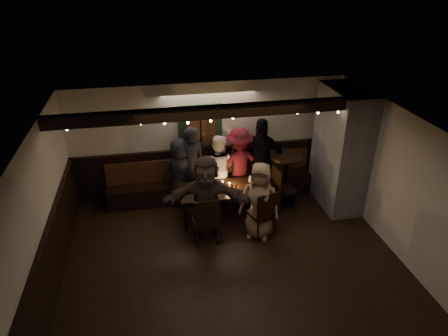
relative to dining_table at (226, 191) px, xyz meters
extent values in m
cube|color=black|center=(-0.16, -1.40, -0.63)|extent=(6.00, 5.00, 0.01)
cube|color=black|center=(-0.16, -1.40, 1.98)|extent=(6.00, 5.00, 0.01)
cube|color=beige|center=(-0.16, 1.11, 0.68)|extent=(6.00, 0.01, 2.60)
cube|color=beige|center=(-3.16, -1.40, 0.68)|extent=(0.01, 5.00, 2.60)
cube|color=beige|center=(2.85, -1.40, 0.68)|extent=(0.01, 5.00, 2.60)
cube|color=black|center=(-0.16, 1.08, -0.07)|extent=(6.00, 0.05, 1.10)
cube|color=black|center=(-3.13, -1.40, -0.07)|extent=(0.05, 5.00, 1.10)
cube|color=slate|center=(2.49, 0.10, 0.68)|extent=(0.70, 1.40, 2.60)
cube|color=black|center=(-0.16, 0.83, -0.40)|extent=(4.60, 0.45, 0.45)
cube|color=#512810|center=(-0.16, 1.01, 0.08)|extent=(4.60, 0.06, 0.50)
cube|color=#1F3F21|center=(-0.36, 1.04, 1.03)|extent=(0.95, 0.04, 1.00)
cube|color=#512810|center=(-0.36, 0.98, 1.03)|extent=(0.64, 0.12, 0.76)
cube|color=black|center=(-0.16, -0.40, 1.87)|extent=(6.00, 0.16, 0.22)
sphere|color=#FFE599|center=(-2.76, -0.42, 1.74)|extent=(0.04, 0.04, 0.04)
sphere|color=#FFE599|center=(-2.36, -0.42, 1.76)|extent=(0.04, 0.04, 0.04)
sphere|color=#FFE599|center=(-1.96, -0.42, 1.77)|extent=(0.04, 0.04, 0.04)
sphere|color=#FFE599|center=(-1.56, -0.42, 1.75)|extent=(0.04, 0.04, 0.04)
sphere|color=#FFE599|center=(-1.16, -0.42, 1.72)|extent=(0.04, 0.04, 0.04)
sphere|color=#FFE599|center=(-0.76, -0.42, 1.71)|extent=(0.04, 0.04, 0.04)
sphere|color=#FFE599|center=(-0.36, -0.42, 1.71)|extent=(0.04, 0.04, 0.04)
sphere|color=#FFE599|center=(0.04, -0.42, 1.74)|extent=(0.04, 0.04, 0.04)
sphere|color=#FFE599|center=(0.44, -0.42, 1.76)|extent=(0.04, 0.04, 0.04)
sphere|color=#FFE599|center=(0.84, -0.42, 1.77)|extent=(0.04, 0.04, 0.04)
sphere|color=#FFE599|center=(1.24, -0.42, 1.75)|extent=(0.04, 0.04, 0.04)
sphere|color=#FFE599|center=(1.64, -0.42, 1.72)|extent=(0.04, 0.04, 0.04)
sphere|color=#FFE599|center=(2.04, -0.42, 1.71)|extent=(0.04, 0.04, 0.04)
sphere|color=#FFE599|center=(2.44, -0.42, 1.71)|extent=(0.04, 0.04, 0.04)
cube|color=black|center=(0.00, 0.00, 0.03)|extent=(1.91, 0.82, 0.05)
cylinder|color=black|center=(-0.88, -0.33, -0.31)|extent=(0.06, 0.06, 0.63)
cylinder|color=black|center=(-0.88, 0.34, -0.31)|extent=(0.06, 0.06, 0.63)
cylinder|color=black|center=(0.88, -0.33, -0.31)|extent=(0.06, 0.06, 0.63)
cylinder|color=black|center=(0.88, 0.34, -0.31)|extent=(0.06, 0.06, 0.63)
cylinder|color=#BF7226|center=(-0.70, 0.04, 0.12)|extent=(0.06, 0.06, 0.13)
cylinder|color=#BF7226|center=(-0.43, -0.14, 0.12)|extent=(0.06, 0.06, 0.13)
cylinder|color=silver|center=(-0.06, 0.12, 0.12)|extent=(0.06, 0.06, 0.13)
cylinder|color=#BF7226|center=(0.19, -0.07, 0.12)|extent=(0.06, 0.06, 0.13)
cylinder|color=silver|center=(0.56, 0.19, 0.12)|extent=(0.06, 0.06, 0.13)
cylinder|color=#BF7226|center=(0.72, -0.19, 0.12)|extent=(0.06, 0.06, 0.13)
cylinder|color=white|center=(-0.51, -0.27, 0.06)|extent=(0.24, 0.24, 0.01)
cube|color=#B2B2B7|center=(0.00, -0.04, 0.08)|extent=(0.15, 0.09, 0.05)
cylinder|color=#990C0C|center=(-0.02, -0.04, 0.13)|extent=(0.03, 0.03, 0.15)
cylinder|color=gold|center=(0.03, -0.04, 0.13)|extent=(0.03, 0.03, 0.15)
cylinder|color=silver|center=(0.09, 0.05, 0.09)|extent=(0.05, 0.05, 0.07)
sphere|color=#FFB24C|center=(0.09, 0.05, 0.15)|extent=(0.03, 0.03, 0.03)
cube|color=black|center=(-0.54, -0.74, -0.15)|extent=(0.48, 0.48, 0.04)
cube|color=black|center=(-0.54, -0.95, 0.14)|extent=(0.47, 0.06, 0.53)
cylinder|color=black|center=(-0.36, -0.55, -0.40)|extent=(0.04, 0.04, 0.45)
cylinder|color=black|center=(-0.35, -0.92, -0.40)|extent=(0.04, 0.04, 0.45)
cylinder|color=black|center=(-0.74, -0.56, -0.40)|extent=(0.04, 0.04, 0.45)
cylinder|color=black|center=(-0.73, -0.94, -0.40)|extent=(0.04, 0.04, 0.45)
cube|color=black|center=(0.56, -0.75, -0.14)|extent=(0.57, 0.57, 0.04)
cube|color=black|center=(0.62, -0.96, 0.15)|extent=(0.46, 0.16, 0.54)
cylinder|color=black|center=(0.70, -0.52, -0.40)|extent=(0.04, 0.04, 0.46)
cylinder|color=black|center=(0.79, -0.89, -0.40)|extent=(0.04, 0.04, 0.46)
cylinder|color=black|center=(0.33, -0.62, -0.40)|extent=(0.04, 0.04, 0.46)
cylinder|color=black|center=(0.43, -0.98, -0.40)|extent=(0.04, 0.04, 0.46)
cube|color=black|center=(1.30, 0.08, -0.17)|extent=(0.50, 0.50, 0.04)
cube|color=black|center=(1.11, 0.06, 0.10)|extent=(0.10, 0.44, 0.50)
cylinder|color=black|center=(1.50, -0.07, -0.41)|extent=(0.04, 0.04, 0.43)
cylinder|color=black|center=(1.15, -0.12, -0.41)|extent=(0.04, 0.04, 0.43)
cylinder|color=black|center=(1.46, 0.28, -0.41)|extent=(0.04, 0.04, 0.43)
cylinder|color=black|center=(1.10, 0.24, -0.41)|extent=(0.04, 0.04, 0.43)
cylinder|color=black|center=(1.41, 0.37, -0.61)|extent=(0.57, 0.57, 0.03)
cylinder|color=black|center=(1.41, 0.37, -0.07)|extent=(0.08, 0.08, 1.10)
cylinder|color=black|center=(1.41, 0.37, 0.48)|extent=(0.71, 0.71, 0.04)
imported|color=black|center=(-0.86, 0.74, 0.14)|extent=(0.81, 0.59, 1.53)
imported|color=black|center=(-0.62, 0.72, 0.28)|extent=(0.75, 0.60, 1.80)
imported|color=silver|center=(-0.03, 0.72, 0.15)|extent=(0.91, 0.81, 1.55)
imported|color=#54111D|center=(0.44, 0.72, 0.22)|extent=(1.16, 0.76, 1.68)
imported|color=black|center=(0.94, 0.68, 0.31)|extent=(1.18, 0.76, 1.87)
imported|color=#392B24|center=(-0.50, -0.67, 0.26)|extent=(1.70, 0.80, 1.77)
imported|color=#9D7C57|center=(0.50, -0.76, 0.16)|extent=(0.91, 0.78, 1.57)
camera|label=1|loc=(-1.39, -6.91, 4.21)|focal=32.00mm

